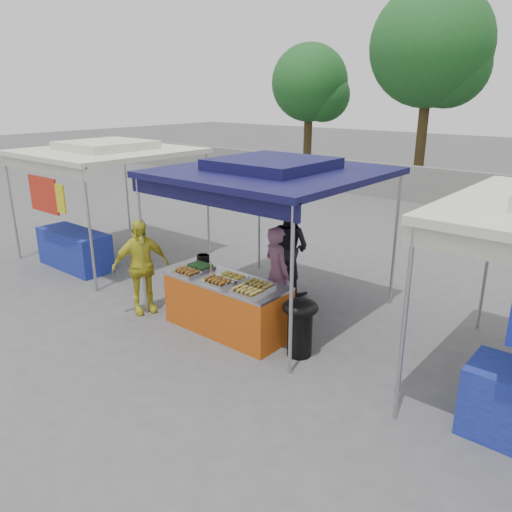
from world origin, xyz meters
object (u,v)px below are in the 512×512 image
Objects in this scene: wok_burner at (300,322)px; helper_man at (288,248)px; vendor_table at (227,305)px; vendor_woman at (277,273)px; customer_person at (141,266)px; cooking_pot at (203,259)px.

wok_burner is 0.49× the size of helper_man.
vendor_woman is (0.30, 0.86, 0.35)m from vendor_table.
customer_person is (-1.58, -0.40, 0.39)m from vendor_table.
customer_person reaches higher than vendor_table.
wok_burner reaches higher than vendor_table.
wok_burner is 2.37m from helper_man.
wok_burner is at bearing 130.65° from helper_man.
wok_burner is at bearing 3.90° from vendor_table.
helper_man is (-0.21, 1.87, 0.44)m from vendor_table.
customer_person is at bearing -134.06° from cooking_pot.
customer_person reaches higher than wok_burner.
vendor_table is at bearing 96.59° from helper_man.
vendor_table is 1.32m from wok_burner.
vendor_woman is 0.90× the size of helper_man.
helper_man reaches higher than vendor_woman.
vendor_table is at bearing -22.06° from cooking_pot.
cooking_pot is (-0.86, 0.35, 0.49)m from vendor_table.
vendor_woman is at bearing 23.88° from cooking_pot.
helper_man reaches higher than wok_burner.
vendor_table is 1.28× the size of vendor_woman.
vendor_table is at bearing 91.33° from vendor_woman.
cooking_pot is 0.14× the size of vendor_woman.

